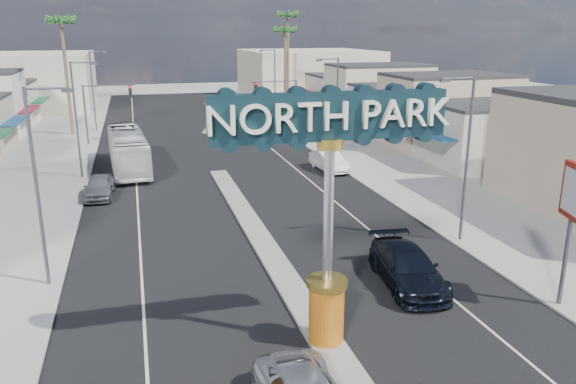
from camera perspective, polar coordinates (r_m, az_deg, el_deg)
ground at (r=47.29m, az=-7.30°, el=2.26°), size 160.00×160.00×0.00m
road at (r=47.29m, az=-7.30°, el=2.27°), size 20.00×120.00×0.01m
median_island at (r=32.17m, az=-3.16°, el=-4.20°), size 1.30×30.00×0.16m
sidewalk_left at (r=47.49m, az=-24.25°, el=1.07°), size 8.00×120.00×0.12m
sidewalk_right at (r=51.05m, az=8.46°, el=3.32°), size 8.00×120.00×0.12m
storefront_row_right at (r=66.38m, az=12.05°, el=8.67°), size 12.00×42.00×6.00m
backdrop_far_left at (r=92.14m, az=-25.55°, el=10.11°), size 20.00×20.00×8.00m
backdrop_far_right at (r=95.09m, az=2.03°, el=11.78°), size 20.00×20.00×8.00m
gateway_sign at (r=19.32m, az=4.20°, el=0.09°), size 8.20×1.50×9.15m
traffic_signal_left at (r=59.97m, az=-18.25°, el=8.68°), size 5.09×0.45×6.00m
traffic_signal_right at (r=61.86m, az=-0.80°, el=9.68°), size 5.09×0.45×6.00m
streetlight_l_near at (r=26.57m, az=-23.92°, el=1.27°), size 2.03×0.22×9.00m
streetlight_l_mid at (r=46.11m, az=-20.57°, el=7.43°), size 2.03×0.22×9.00m
streetlight_l_far at (r=67.91m, az=-19.11°, el=10.07°), size 2.03×0.22×9.00m
streetlight_r_near at (r=31.10m, az=17.54°, el=3.92°), size 2.03×0.22×9.00m
streetlight_r_mid at (r=48.86m, az=4.82°, el=8.83°), size 2.03×0.22×9.00m
streetlight_r_far at (r=69.81m, az=-1.48°, el=11.08°), size 2.03×0.22×9.00m
palm_left_far at (r=65.84m, az=-22.04°, el=15.25°), size 2.60×2.60×13.10m
palm_right_mid at (r=74.05m, az=-0.28°, el=15.66°), size 2.60×2.60×12.10m
palm_right_far at (r=80.37m, az=-0.01°, el=16.97°), size 2.60×2.60×14.10m
suv_right at (r=26.34m, az=12.05°, el=-7.49°), size 3.05×6.13×1.71m
car_parked_left at (r=41.11m, az=-18.63°, el=0.53°), size 2.10×4.67×1.56m
car_parked_right at (r=46.55m, az=4.21°, el=3.14°), size 2.13×4.99×1.60m
city_bus at (r=48.44m, az=-15.95°, el=4.07°), size 3.49×11.84×3.26m
bank_pylon_sign at (r=25.24m, az=27.04°, el=-0.74°), size 0.75×1.88×6.04m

